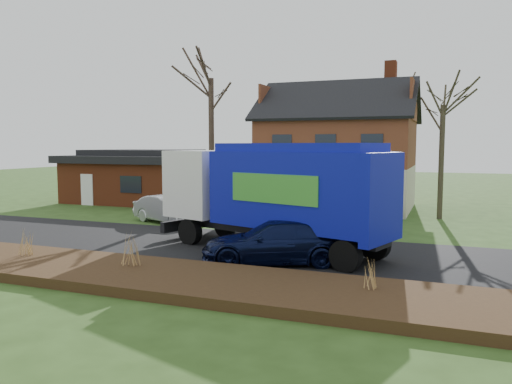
% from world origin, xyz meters
% --- Properties ---
extents(ground, '(120.00, 120.00, 0.00)m').
position_xyz_m(ground, '(0.00, 0.00, 0.00)').
color(ground, '#2A4517').
rests_on(ground, ground).
extents(road, '(80.00, 7.00, 0.02)m').
position_xyz_m(road, '(0.00, 0.00, 0.01)').
color(road, black).
rests_on(road, ground).
extents(mulch_verge, '(80.00, 3.50, 0.30)m').
position_xyz_m(mulch_verge, '(0.00, -5.30, 0.15)').
color(mulch_verge, black).
rests_on(mulch_verge, ground).
extents(main_house, '(12.95, 8.95, 9.26)m').
position_xyz_m(main_house, '(1.49, 13.91, 4.03)').
color(main_house, beige).
rests_on(main_house, ground).
extents(ranch_house, '(9.80, 8.20, 3.70)m').
position_xyz_m(ranch_house, '(-12.00, 13.00, 1.81)').
color(ranch_house, brown).
rests_on(ranch_house, ground).
extents(garbage_truck, '(9.91, 5.35, 4.11)m').
position_xyz_m(garbage_truck, '(2.49, -0.06, 2.37)').
color(garbage_truck, black).
rests_on(garbage_truck, ground).
extents(silver_sedan, '(4.64, 2.99, 1.45)m').
position_xyz_m(silver_sedan, '(-4.89, 4.59, 0.72)').
color(silver_sedan, '#B1B3BA').
rests_on(silver_sedan, ground).
extents(navy_wagon, '(5.49, 3.75, 1.48)m').
position_xyz_m(navy_wagon, '(3.13, -1.80, 0.74)').
color(navy_wagon, black).
rests_on(navy_wagon, ground).
extents(tree_front_west, '(3.79, 3.79, 11.28)m').
position_xyz_m(tree_front_west, '(-5.21, 10.27, 9.29)').
color(tree_front_west, '#3E2F25').
rests_on(tree_front_west, ground).
extents(tree_front_east, '(3.18, 3.18, 8.84)m').
position_xyz_m(tree_front_east, '(8.20, 11.17, 7.19)').
color(tree_front_east, '#3D3524').
rests_on(tree_front_east, ground).
extents(tree_back, '(3.35, 3.35, 10.59)m').
position_xyz_m(tree_back, '(5.15, 22.50, 8.83)').
color(tree_back, '#413627').
rests_on(tree_back, ground).
extents(grass_clump_west, '(0.34, 0.28, 0.90)m').
position_xyz_m(grass_clump_west, '(-4.76, -4.95, 0.75)').
color(grass_clump_west, tan).
rests_on(grass_clump_west, mulch_verge).
extents(grass_clump_mid, '(0.37, 0.30, 1.03)m').
position_xyz_m(grass_clump_mid, '(-0.54, -4.92, 0.82)').
color(grass_clump_mid, '#AB824B').
rests_on(grass_clump_mid, mulch_verge).
extents(grass_clump_east, '(0.32, 0.26, 0.79)m').
position_xyz_m(grass_clump_east, '(6.76, -4.79, 0.70)').
color(grass_clump_east, '#AF864D').
rests_on(grass_clump_east, mulch_verge).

